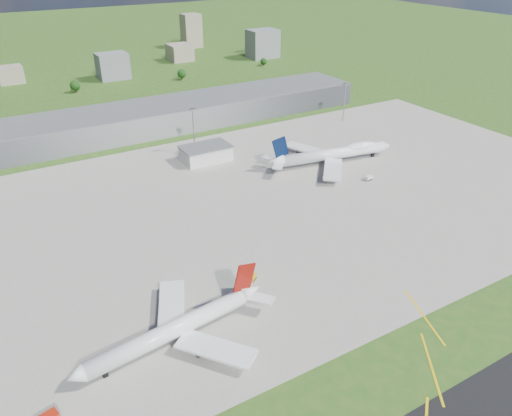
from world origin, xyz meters
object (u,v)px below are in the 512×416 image
van_white_near (333,174)px  airliner_blue_quad (334,154)px  van_white_far (369,178)px  airliner_red_twin (177,329)px  tug_yellow (252,278)px

van_white_near → airliner_blue_quad: bearing=-29.9°
van_white_far → airliner_red_twin: bearing=-167.5°
airliner_blue_quad → tug_yellow: (-92.74, -70.25, -4.51)m
van_white_near → van_white_far: bearing=-127.7°
airliner_blue_quad → van_white_near: 18.03m
van_white_near → airliner_red_twin: bearing=131.0°
tug_yellow → airliner_red_twin: bearing=163.8°
airliner_blue_quad → van_white_near: (-11.12, -13.58, -4.11)m
tug_yellow → van_white_near: 99.36m
tug_yellow → van_white_far: bearing=-15.0°
van_white_far → airliner_blue_quad: bearing=80.9°
tug_yellow → van_white_far: van_white_far is taller
airliner_red_twin → airliner_blue_quad: 153.99m
tug_yellow → van_white_near: bearing=-4.9°
van_white_near → van_white_far: (12.42, -13.38, -0.15)m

